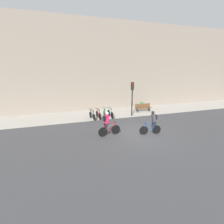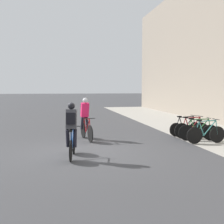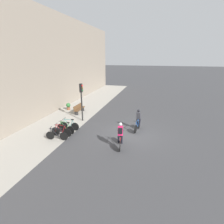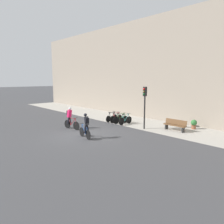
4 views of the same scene
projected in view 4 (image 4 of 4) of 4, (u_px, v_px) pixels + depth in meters
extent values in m
plane|color=#3D3D3F|center=(82.00, 135.00, 15.94)|extent=(200.00, 200.00, 0.00)
cube|color=#A39E93|center=(142.00, 123.00, 20.41)|extent=(44.00, 4.50, 0.01)
cube|color=gray|center=(160.00, 69.00, 21.32)|extent=(44.00, 0.60, 10.15)
cylinder|color=black|center=(76.00, 126.00, 17.53)|extent=(0.70, 0.16, 0.70)
cylinder|color=black|center=(67.00, 124.00, 18.17)|extent=(0.70, 0.16, 0.70)
cylinder|color=maroon|center=(73.00, 122.00, 17.70)|extent=(0.58, 0.14, 0.62)
cylinder|color=maroon|center=(70.00, 121.00, 17.95)|extent=(0.28, 0.09, 0.58)
cylinder|color=maroon|center=(72.00, 118.00, 17.73)|extent=(0.79, 0.18, 0.07)
cylinder|color=maroon|center=(69.00, 125.00, 18.05)|extent=(0.43, 0.11, 0.05)
cylinder|color=maroon|center=(68.00, 121.00, 18.07)|extent=(0.23, 0.07, 0.56)
cylinder|color=maroon|center=(76.00, 122.00, 17.51)|extent=(0.13, 0.06, 0.59)
cylinder|color=black|center=(75.00, 118.00, 17.48)|extent=(0.11, 0.46, 0.03)
cube|color=black|center=(69.00, 117.00, 17.97)|extent=(0.21, 0.11, 0.06)
cube|color=#EA1E56|center=(69.00, 114.00, 17.86)|extent=(0.37, 0.37, 0.63)
sphere|color=silver|center=(70.00, 109.00, 17.75)|extent=(0.26, 0.26, 0.22)
cylinder|color=black|center=(68.00, 121.00, 17.89)|extent=(0.29, 0.16, 0.56)
cylinder|color=black|center=(70.00, 120.00, 18.06)|extent=(0.26, 0.15, 0.56)
cube|color=black|center=(68.00, 113.00, 17.93)|extent=(0.18, 0.28, 0.36)
cylinder|color=black|center=(82.00, 132.00, 15.62)|extent=(0.66, 0.13, 0.66)
cylinder|color=black|center=(88.00, 135.00, 14.79)|extent=(0.66, 0.13, 0.66)
cylinder|color=#1E478C|center=(84.00, 129.00, 15.29)|extent=(0.55, 0.12, 0.62)
cylinder|color=#1E478C|center=(86.00, 130.00, 14.99)|extent=(0.26, 0.08, 0.58)
cylinder|color=#1E478C|center=(84.00, 125.00, 15.16)|extent=(0.74, 0.15, 0.07)
cylinder|color=#1E478C|center=(87.00, 134.00, 14.95)|extent=(0.40, 0.09, 0.05)
cylinder|color=#1E478C|center=(87.00, 131.00, 14.82)|extent=(0.21, 0.06, 0.56)
cylinder|color=#1E478C|center=(82.00, 128.00, 15.54)|extent=(0.12, 0.05, 0.58)
cylinder|color=black|center=(82.00, 124.00, 15.46)|extent=(0.10, 0.46, 0.03)
cube|color=black|center=(87.00, 126.00, 14.85)|extent=(0.21, 0.11, 0.06)
cube|color=#3D3D42|center=(86.00, 121.00, 14.88)|extent=(0.37, 0.36, 0.63)
sphere|color=black|center=(85.00, 115.00, 14.88)|extent=(0.25, 0.25, 0.22)
cylinder|color=black|center=(88.00, 129.00, 14.99)|extent=(0.29, 0.15, 0.56)
cylinder|color=black|center=(85.00, 129.00, 14.87)|extent=(0.25, 0.15, 0.56)
cube|color=black|center=(87.00, 120.00, 14.76)|extent=(0.18, 0.28, 0.36)
cylinder|color=black|center=(115.00, 118.00, 21.45)|extent=(0.12, 0.62, 0.62)
cylinder|color=black|center=(108.00, 119.00, 20.68)|extent=(0.12, 0.62, 0.62)
cylinder|color=black|center=(113.00, 115.00, 21.15)|extent=(0.11, 0.56, 0.62)
cylinder|color=black|center=(110.00, 116.00, 20.87)|extent=(0.07, 0.27, 0.58)
cylinder|color=black|center=(112.00, 112.00, 21.02)|extent=(0.14, 0.76, 0.07)
cylinder|color=black|center=(110.00, 119.00, 20.84)|extent=(0.09, 0.41, 0.05)
cylinder|color=black|center=(109.00, 116.00, 20.71)|extent=(0.06, 0.22, 0.56)
cylinder|color=black|center=(115.00, 115.00, 21.38)|extent=(0.05, 0.12, 0.59)
cylinder|color=black|center=(115.00, 111.00, 21.30)|extent=(0.46, 0.09, 0.03)
cube|color=black|center=(109.00, 113.00, 20.73)|extent=(0.11, 0.21, 0.06)
cylinder|color=black|center=(120.00, 118.00, 20.94)|extent=(0.06, 0.68, 0.68)
cylinder|color=black|center=(112.00, 119.00, 20.29)|extent=(0.06, 0.68, 0.68)
cylinder|color=maroon|center=(117.00, 116.00, 20.68)|extent=(0.06, 0.53, 0.62)
cylinder|color=maroon|center=(115.00, 116.00, 20.44)|extent=(0.05, 0.25, 0.58)
cylinder|color=maroon|center=(116.00, 113.00, 20.56)|extent=(0.06, 0.71, 0.07)
cylinder|color=maroon|center=(114.00, 119.00, 20.42)|extent=(0.05, 0.38, 0.05)
cylinder|color=maroon|center=(113.00, 116.00, 20.30)|extent=(0.04, 0.20, 0.56)
cylinder|color=maroon|center=(119.00, 115.00, 20.87)|extent=(0.04, 0.11, 0.58)
cylinder|color=black|center=(119.00, 112.00, 20.79)|extent=(0.46, 0.04, 0.03)
cube|color=black|center=(114.00, 113.00, 20.32)|extent=(0.09, 0.20, 0.06)
cylinder|color=black|center=(125.00, 119.00, 20.42)|extent=(0.16, 0.67, 0.67)
cylinder|color=black|center=(116.00, 120.00, 19.91)|extent=(0.16, 0.67, 0.67)
cylinder|color=#2D6B33|center=(122.00, 117.00, 20.20)|extent=(0.14, 0.55, 0.62)
cylinder|color=#2D6B33|center=(119.00, 117.00, 20.02)|extent=(0.09, 0.26, 0.58)
cylinder|color=#2D6B33|center=(121.00, 114.00, 20.10)|extent=(0.18, 0.74, 0.07)
cylinder|color=#2D6B33|center=(118.00, 120.00, 20.01)|extent=(0.11, 0.40, 0.05)
cylinder|color=#2D6B33|center=(117.00, 117.00, 19.91)|extent=(0.07, 0.21, 0.56)
cylinder|color=#2D6B33|center=(125.00, 116.00, 20.35)|extent=(0.06, 0.12, 0.58)
cylinder|color=black|center=(124.00, 113.00, 20.28)|extent=(0.46, 0.12, 0.03)
cube|color=black|center=(118.00, 114.00, 19.91)|extent=(0.12, 0.21, 0.06)
cylinder|color=black|center=(129.00, 120.00, 20.05)|extent=(0.05, 0.68, 0.67)
cylinder|color=black|center=(122.00, 121.00, 19.37)|extent=(0.05, 0.68, 0.67)
cylinder|color=teal|center=(127.00, 117.00, 19.78)|extent=(0.05, 0.55, 0.62)
cylinder|color=teal|center=(124.00, 118.00, 19.53)|extent=(0.05, 0.26, 0.58)
cylinder|color=teal|center=(126.00, 114.00, 19.66)|extent=(0.06, 0.74, 0.07)
cylinder|color=teal|center=(123.00, 121.00, 19.51)|extent=(0.04, 0.40, 0.05)
cylinder|color=teal|center=(122.00, 118.00, 19.39)|extent=(0.04, 0.21, 0.56)
cylinder|color=teal|center=(129.00, 117.00, 19.98)|extent=(0.04, 0.12, 0.58)
cylinder|color=black|center=(129.00, 113.00, 19.90)|extent=(0.46, 0.04, 0.03)
cube|color=black|center=(123.00, 115.00, 19.40)|extent=(0.09, 0.20, 0.06)
cylinder|color=black|center=(145.00, 108.00, 17.73)|extent=(0.12, 0.12, 3.46)
cube|color=black|center=(145.00, 91.00, 17.53)|extent=(0.26, 0.20, 0.76)
sphere|color=red|center=(144.00, 89.00, 17.41)|extent=(0.15, 0.15, 0.15)
sphere|color=#4C380A|center=(144.00, 92.00, 17.45)|extent=(0.15, 0.15, 0.15)
sphere|color=#0C4719|center=(144.00, 94.00, 17.48)|extent=(0.15, 0.15, 0.15)
cube|color=brown|center=(175.00, 125.00, 17.26)|extent=(1.87, 0.40, 0.08)
cube|color=brown|center=(176.00, 122.00, 17.35)|extent=(1.87, 0.12, 0.40)
cube|color=#2D2D2D|center=(166.00, 126.00, 17.85)|extent=(0.08, 0.36, 0.45)
cube|color=#2D2D2D|center=(183.00, 130.00, 16.75)|extent=(0.08, 0.36, 0.45)
cylinder|color=brown|center=(194.00, 127.00, 17.91)|extent=(0.36, 0.36, 0.32)
sphere|color=#2D6B33|center=(194.00, 123.00, 17.85)|extent=(0.48, 0.48, 0.48)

